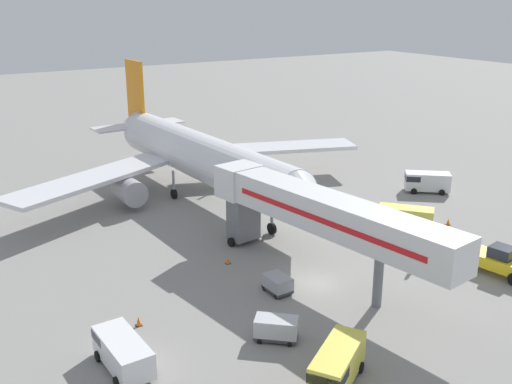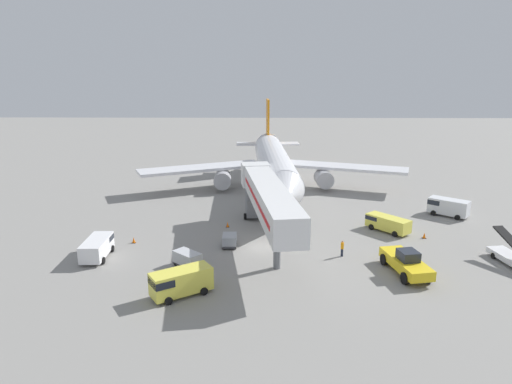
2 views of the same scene
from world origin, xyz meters
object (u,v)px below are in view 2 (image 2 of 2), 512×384
Objects in this scene: safety_cone_alpha at (134,240)px; service_van_far_right at (387,223)px; ground_crew_worker_foreground at (342,248)px; service_van_near_left at (180,281)px; baggage_cart_outer_right at (187,259)px; baggage_cart_mid_left at (230,240)px; pushback_tug at (406,262)px; jet_bridge at (267,196)px; safety_cone_bravo at (228,225)px; service_van_near_center at (447,206)px; service_van_outer_left at (97,247)px; safety_cone_charlie at (424,236)px; airplane_at_gate at (274,163)px.

service_van_far_right is at bearing 8.44° from safety_cone_alpha.
service_van_near_left is at bearing -150.06° from ground_crew_worker_foreground.
ground_crew_worker_foreground reaches higher than baggage_cart_outer_right.
baggage_cart_outer_right reaches higher than safety_cone_alpha.
service_van_near_left reaches higher than baggage_cart_mid_left.
pushback_tug is at bearing -15.08° from safety_cone_alpha.
safety_cone_bravo is at bearing 131.37° from jet_bridge.
service_van_near_center is 1.66× the size of baggage_cart_outer_right.
ground_crew_worker_foreground is (-5.24, 4.00, -0.18)m from pushback_tug.
baggage_cart_outer_right is at bearing -104.09° from safety_cone_bravo.
service_van_near_left is 14.21m from safety_cone_alpha.
baggage_cart_outer_right is at bearing -13.83° from service_van_outer_left.
ground_crew_worker_foreground is (7.73, -3.61, -4.51)m from jet_bridge.
service_van_near_left is at bearing -142.82° from service_van_far_right.
service_van_near_center is 7.86× the size of safety_cone_charlie.
safety_cone_charlie is (5.04, 9.41, -0.77)m from pushback_tug.
safety_cone_alpha is at bearing -124.86° from airplane_at_gate.
service_van_outer_left reaches higher than ground_crew_worker_foreground.
baggage_cart_outer_right is (-31.57, -16.89, -0.43)m from service_van_near_center.
ground_crew_worker_foreground is 2.65× the size of safety_cone_charlie.
safety_cone_alpha is at bearing -176.57° from safety_cone_charlie.
baggage_cart_mid_left is at bearing 167.95° from ground_crew_worker_foreground.
service_van_near_center reaches higher than service_van_outer_left.
baggage_cart_mid_left reaches higher than safety_cone_bravo.
airplane_at_gate is 67.92× the size of safety_cone_bravo.
service_van_near_left is 29.02m from safety_cone_charlie.
ground_crew_worker_foreground is at bearing -130.38° from service_van_far_right.
service_van_far_right is at bearing 37.18° from service_van_near_left.
baggage_cart_mid_left is at bearing 13.01° from service_van_outer_left.
baggage_cart_mid_left reaches higher than safety_cone_charlie.
service_van_near_left reaches higher than baggage_cart_outer_right.
service_van_outer_left is 12.78m from service_van_near_left.
baggage_cart_mid_left is at bearing -102.47° from airplane_at_gate.
airplane_at_gate is 8.42× the size of service_van_outer_left.
ground_crew_worker_foreground is at bearing -12.05° from baggage_cart_mid_left.
service_van_outer_left is at bearing -166.99° from baggage_cart_mid_left.
jet_bridge is 11.05m from baggage_cart_outer_right.
airplane_at_gate reaches higher than service_van_near_center.
baggage_cart_mid_left is 3.42× the size of safety_cone_charlie.
safety_cone_charlie is at bearing 5.70° from jet_bridge.
baggage_cart_outer_right is 4.83× the size of safety_cone_bravo.
baggage_cart_outer_right is at bearing -162.04° from safety_cone_charlie.
baggage_cart_mid_left is (-27.89, -11.48, -0.54)m from service_van_near_center.
pushback_tug reaches higher than safety_cone_alpha.
baggage_cart_outer_right is (-8.97, -29.30, -3.72)m from airplane_at_gate.
jet_bridge is 18.80m from safety_cone_charlie.
service_van_near_center is at bearing 55.45° from safety_cone_charlie.
safety_cone_bravo is (-17.66, 12.93, -0.78)m from pushback_tug.
service_van_outer_left is 0.96× the size of service_van_near_left.
jet_bridge is 15.54m from safety_cone_alpha.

